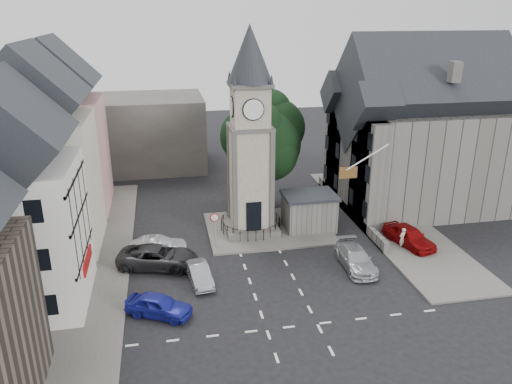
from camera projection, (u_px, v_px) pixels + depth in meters
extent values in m
plane|color=black|center=(271.00, 279.00, 33.76)|extent=(120.00, 120.00, 0.00)
cube|color=#595651|center=(90.00, 254.00, 37.06)|extent=(6.00, 30.00, 0.14)
cube|color=#595651|center=(387.00, 219.00, 43.22)|extent=(6.00, 26.00, 0.14)
cube|color=#595651|center=(268.00, 228.00, 41.37)|extent=(10.00, 8.00, 0.16)
cube|color=silver|center=(292.00, 327.00, 28.69)|extent=(20.00, 8.00, 0.01)
cube|color=#4C4944|center=(251.00, 227.00, 41.01)|extent=(4.20, 4.20, 0.70)
torus|color=black|center=(250.00, 218.00, 40.76)|extent=(4.86, 4.86, 0.06)
cube|color=gray|center=(250.00, 177.00, 39.51)|extent=(3.00, 3.00, 8.00)
cube|color=black|center=(254.00, 216.00, 39.14)|extent=(1.20, 0.25, 2.40)
cube|color=#4C4944|center=(250.00, 127.00, 38.12)|extent=(3.30, 3.30, 0.25)
cube|color=gray|center=(250.00, 106.00, 37.57)|extent=(2.70, 2.70, 3.20)
cylinder|color=white|center=(253.00, 110.00, 36.28)|extent=(1.50, 0.12, 1.50)
cube|color=#4C4944|center=(250.00, 85.00, 37.02)|extent=(3.10, 3.10, 0.30)
cone|color=black|center=(250.00, 53.00, 36.24)|extent=(3.40, 3.40, 4.20)
cube|color=#5B5A54|center=(309.00, 213.00, 41.03)|extent=(4.00, 3.00, 2.80)
cube|color=black|center=(310.00, 195.00, 40.50)|extent=(4.30, 3.30, 0.25)
cylinder|color=black|center=(262.00, 184.00, 45.33)|extent=(0.70, 0.70, 4.40)
cylinder|color=black|center=(215.00, 232.00, 37.83)|extent=(0.10, 0.10, 2.50)
cone|color=#A50C0C|center=(215.00, 218.00, 37.31)|extent=(0.70, 0.06, 0.70)
cone|color=white|center=(215.00, 218.00, 37.29)|extent=(0.54, 0.04, 0.54)
cube|color=#CE8D93|center=(62.00, 156.00, 44.05)|extent=(7.50, 7.00, 10.00)
cube|color=beige|center=(43.00, 185.00, 36.67)|extent=(7.50, 7.00, 10.00)
cube|color=silver|center=(17.00, 237.00, 29.47)|extent=(7.50, 7.00, 9.00)
cube|color=#4C4944|center=(114.00, 134.00, 56.07)|extent=(20.00, 10.00, 8.00)
cube|color=#5B5A54|center=(418.00, 158.00, 45.16)|extent=(14.00, 10.00, 9.00)
cube|color=#5B5A54|center=(369.00, 174.00, 40.84)|extent=(1.60, 4.40, 9.00)
cube|color=#5B5A54|center=(340.00, 151.00, 47.29)|extent=(1.60, 4.40, 9.00)
cube|color=#5B5A54|center=(348.00, 209.00, 44.44)|extent=(0.40, 16.00, 0.90)
cylinder|color=white|center=(367.00, 157.00, 36.43)|extent=(3.17, 0.10, 1.89)
plane|color=#B21414|center=(348.00, 173.00, 36.57)|extent=(1.40, 0.00, 1.40)
imported|color=#1B2199|center=(159.00, 305.00, 29.53)|extent=(4.30, 3.25, 1.36)
imported|color=#B1B3B9|center=(158.00, 246.00, 36.88)|extent=(4.23, 1.67, 1.37)
imported|color=#28282A|center=(158.00, 257.00, 35.06)|extent=(6.05, 3.85, 1.56)
imported|color=#919699|center=(199.00, 274.00, 33.16)|extent=(1.78, 3.84, 1.22)
imported|color=#ACB0B4|center=(355.00, 258.00, 35.06)|extent=(2.07, 4.88, 1.41)
imported|color=maroon|center=(409.00, 236.00, 38.27)|extent=(3.02, 4.96, 1.58)
imported|color=beige|center=(402.00, 238.00, 37.76)|extent=(0.73, 0.63, 1.69)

